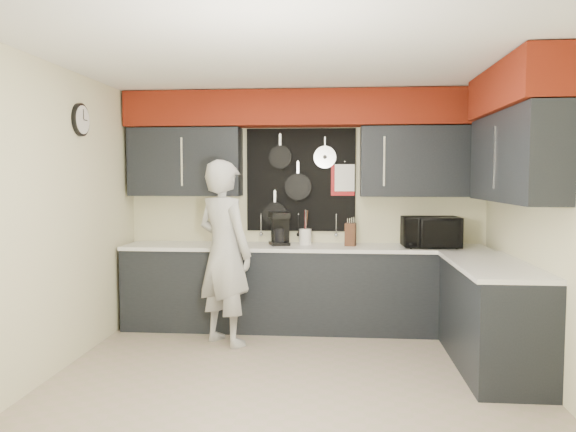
# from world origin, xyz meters

# --- Properties ---
(ground) EXTENTS (4.00, 4.00, 0.00)m
(ground) POSITION_xyz_m (0.00, 0.00, 0.00)
(ground) COLOR tan
(ground) RESTS_ON ground
(back_wall_assembly) EXTENTS (4.00, 0.36, 2.60)m
(back_wall_assembly) POSITION_xyz_m (0.01, 1.60, 2.01)
(back_wall_assembly) COLOR beige
(back_wall_assembly) RESTS_ON ground
(right_wall_assembly) EXTENTS (0.36, 3.50, 2.60)m
(right_wall_assembly) POSITION_xyz_m (1.85, 0.26, 1.94)
(right_wall_assembly) COLOR beige
(right_wall_assembly) RESTS_ON ground
(left_wall_assembly) EXTENTS (0.05, 3.50, 2.60)m
(left_wall_assembly) POSITION_xyz_m (-1.99, 0.02, 1.33)
(left_wall_assembly) COLOR beige
(left_wall_assembly) RESTS_ON ground
(base_cabinets) EXTENTS (3.95, 2.20, 0.92)m
(base_cabinets) POSITION_xyz_m (0.49, 1.13, 0.46)
(base_cabinets) COLOR black
(base_cabinets) RESTS_ON ground
(microwave) EXTENTS (0.60, 0.42, 0.32)m
(microwave) POSITION_xyz_m (1.34, 1.40, 1.08)
(microwave) COLOR black
(microwave) RESTS_ON base_cabinets
(knife_block) EXTENTS (0.13, 0.13, 0.24)m
(knife_block) POSITION_xyz_m (0.50, 1.45, 1.04)
(knife_block) COLOR #361C11
(knife_block) RESTS_ON base_cabinets
(utensil_crock) EXTENTS (0.13, 0.13, 0.17)m
(utensil_crock) POSITION_xyz_m (0.01, 1.51, 1.01)
(utensil_crock) COLOR white
(utensil_crock) RESTS_ON base_cabinets
(coffee_maker) EXTENTS (0.26, 0.29, 0.36)m
(coffee_maker) POSITION_xyz_m (-0.27, 1.49, 1.10)
(coffee_maker) COLOR black
(coffee_maker) RESTS_ON base_cabinets
(person) EXTENTS (0.80, 0.74, 1.83)m
(person) POSITION_xyz_m (-0.75, 0.85, 0.91)
(person) COLOR #B8B7B5
(person) RESTS_ON ground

